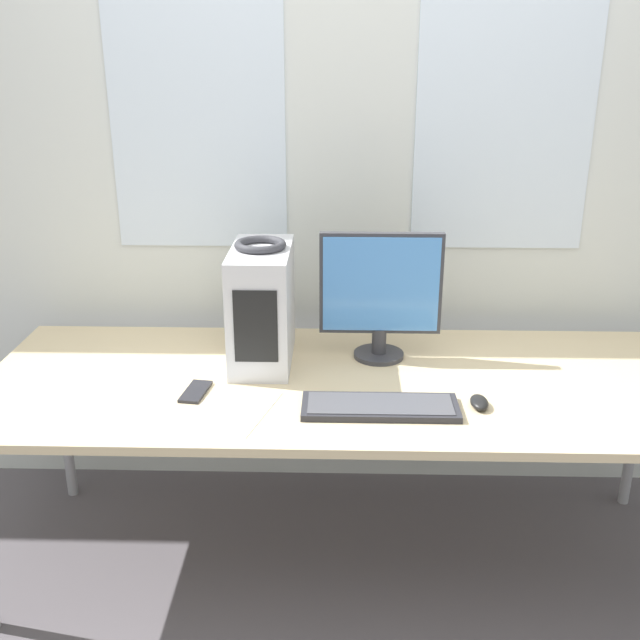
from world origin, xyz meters
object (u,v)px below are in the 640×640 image
(monitor_main, at_px, (381,293))
(mouse, at_px, (479,402))
(pc_tower, at_px, (262,306))
(cell_phone, at_px, (196,392))
(keyboard, at_px, (380,407))
(headphones, at_px, (260,245))

(monitor_main, height_order, mouse, monitor_main)
(pc_tower, distance_m, cell_phone, 0.38)
(keyboard, relative_size, mouse, 4.89)
(monitor_main, xyz_separation_m, mouse, (0.28, -0.37, -0.22))
(pc_tower, bearing_deg, headphones, 90.00)
(pc_tower, xyz_separation_m, cell_phone, (-0.19, -0.27, -0.19))
(pc_tower, xyz_separation_m, keyboard, (0.38, -0.37, -0.19))
(monitor_main, bearing_deg, headphones, -175.18)
(mouse, bearing_deg, keyboard, -174.38)
(monitor_main, relative_size, keyboard, 0.95)
(headphones, height_order, cell_phone, headphones)
(pc_tower, relative_size, mouse, 4.16)
(mouse, bearing_deg, monitor_main, 127.43)
(headphones, bearing_deg, cell_phone, -124.88)
(pc_tower, height_order, headphones, headphones)
(pc_tower, xyz_separation_m, mouse, (0.68, -0.34, -0.18))
(headphones, xyz_separation_m, monitor_main, (0.40, 0.03, -0.17))
(pc_tower, relative_size, cell_phone, 2.49)
(monitor_main, distance_m, keyboard, 0.46)
(monitor_main, bearing_deg, keyboard, -92.07)
(headphones, bearing_deg, pc_tower, -90.00)
(pc_tower, height_order, monitor_main, monitor_main)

